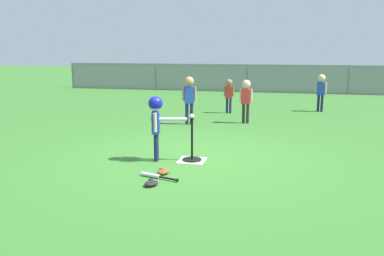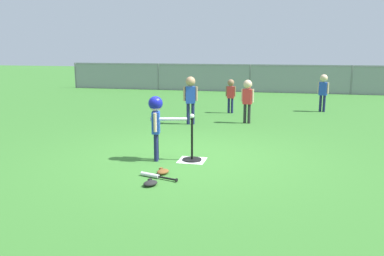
{
  "view_description": "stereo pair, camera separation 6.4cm",
  "coord_description": "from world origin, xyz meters",
  "px_view_note": "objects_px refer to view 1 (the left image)",
  "views": [
    {
      "loc": [
        1.42,
        -6.53,
        1.85
      ],
      "look_at": [
        0.02,
        -0.18,
        0.55
      ],
      "focal_mm": 37.85,
      "sensor_mm": 36.0,
      "label": 1
    },
    {
      "loc": [
        1.49,
        -6.51,
        1.85
      ],
      "look_at": [
        0.02,
        -0.18,
        0.55
      ],
      "focal_mm": 37.85,
      "sensor_mm": 36.0,
      "label": 2
    }
  ],
  "objects_px": {
    "batting_tee": "(192,154)",
    "spare_bat_silver": "(154,176)",
    "fielder_near_right": "(229,91)",
    "glove_by_plate": "(163,172)",
    "fielder_deep_right": "(246,95)",
    "batter_child": "(156,115)",
    "fielder_near_left": "(321,88)",
    "baseball_on_tee": "(192,116)",
    "glove_near_bats": "(151,183)",
    "fielder_deep_center": "(189,94)"
  },
  "relations": [
    {
      "from": "batting_tee",
      "to": "spare_bat_silver",
      "type": "xyz_separation_m",
      "value": [
        -0.33,
        -1.02,
        -0.09
      ]
    },
    {
      "from": "fielder_near_right",
      "to": "glove_by_plate",
      "type": "distance_m",
      "value": 5.88
    },
    {
      "from": "fielder_deep_right",
      "to": "spare_bat_silver",
      "type": "relative_size",
      "value": 1.77
    },
    {
      "from": "batting_tee",
      "to": "fielder_near_right",
      "type": "xyz_separation_m",
      "value": [
        -0.05,
        5.03,
        0.5
      ]
    },
    {
      "from": "batter_child",
      "to": "spare_bat_silver",
      "type": "bearing_deg",
      "value": -75.17
    },
    {
      "from": "fielder_near_left",
      "to": "fielder_deep_right",
      "type": "distance_m",
      "value": 3.04
    },
    {
      "from": "batting_tee",
      "to": "glove_by_plate",
      "type": "distance_m",
      "value": 0.85
    },
    {
      "from": "fielder_deep_right",
      "to": "fielder_near_right",
      "type": "bearing_deg",
      "value": 112.63
    },
    {
      "from": "batting_tee",
      "to": "baseball_on_tee",
      "type": "distance_m",
      "value": 0.63
    },
    {
      "from": "fielder_deep_right",
      "to": "glove_near_bats",
      "type": "xyz_separation_m",
      "value": [
        -0.83,
        -4.92,
        -0.65
      ]
    },
    {
      "from": "fielder_deep_center",
      "to": "batting_tee",
      "type": "bearing_deg",
      "value": -76.28
    },
    {
      "from": "fielder_near_right",
      "to": "fielder_deep_center",
      "type": "distance_m",
      "value": 2.04
    },
    {
      "from": "fielder_deep_center",
      "to": "spare_bat_silver",
      "type": "bearing_deg",
      "value": -84.07
    },
    {
      "from": "glove_by_plate",
      "to": "fielder_near_right",
      "type": "bearing_deg",
      "value": 87.91
    },
    {
      "from": "baseball_on_tee",
      "to": "spare_bat_silver",
      "type": "height_order",
      "value": "baseball_on_tee"
    },
    {
      "from": "fielder_deep_right",
      "to": "glove_near_bats",
      "type": "bearing_deg",
      "value": -99.6
    },
    {
      "from": "spare_bat_silver",
      "to": "batting_tee",
      "type": "bearing_deg",
      "value": 71.87
    },
    {
      "from": "fielder_deep_right",
      "to": "glove_by_plate",
      "type": "height_order",
      "value": "fielder_deep_right"
    },
    {
      "from": "fielder_near_right",
      "to": "fielder_deep_right",
      "type": "distance_m",
      "value": 1.58
    },
    {
      "from": "batter_child",
      "to": "spare_bat_silver",
      "type": "height_order",
      "value": "batter_child"
    },
    {
      "from": "batting_tee",
      "to": "fielder_deep_right",
      "type": "xyz_separation_m",
      "value": [
        0.56,
        3.57,
        0.57
      ]
    },
    {
      "from": "batting_tee",
      "to": "glove_near_bats",
      "type": "distance_m",
      "value": 1.38
    },
    {
      "from": "fielder_deep_right",
      "to": "glove_near_bats",
      "type": "distance_m",
      "value": 5.03
    },
    {
      "from": "batting_tee",
      "to": "glove_near_bats",
      "type": "relative_size",
      "value": 2.66
    },
    {
      "from": "batting_tee",
      "to": "baseball_on_tee",
      "type": "bearing_deg",
      "value": 0.0
    },
    {
      "from": "baseball_on_tee",
      "to": "fielder_near_right",
      "type": "distance_m",
      "value": 5.03
    },
    {
      "from": "fielder_deep_center",
      "to": "fielder_deep_right",
      "type": "relative_size",
      "value": 1.08
    },
    {
      "from": "fielder_deep_center",
      "to": "glove_by_plate",
      "type": "xyz_separation_m",
      "value": [
        0.5,
        -3.93,
        -0.71
      ]
    },
    {
      "from": "fielder_near_right",
      "to": "glove_by_plate",
      "type": "bearing_deg",
      "value": -92.09
    },
    {
      "from": "batter_child",
      "to": "glove_by_plate",
      "type": "relative_size",
      "value": 4.32
    },
    {
      "from": "baseball_on_tee",
      "to": "batter_child",
      "type": "height_order",
      "value": "batter_child"
    },
    {
      "from": "batter_child",
      "to": "fielder_deep_center",
      "type": "xyz_separation_m",
      "value": [
        -0.19,
        3.25,
        -0.02
      ]
    },
    {
      "from": "fielder_near_right",
      "to": "fielder_near_left",
      "type": "bearing_deg",
      "value": 18.45
    },
    {
      "from": "batting_tee",
      "to": "spare_bat_silver",
      "type": "bearing_deg",
      "value": -108.13
    },
    {
      "from": "fielder_near_left",
      "to": "fielder_deep_right",
      "type": "relative_size",
      "value": 1.01
    },
    {
      "from": "batting_tee",
      "to": "fielder_near_right",
      "type": "distance_m",
      "value": 5.06
    },
    {
      "from": "batter_child",
      "to": "spare_bat_silver",
      "type": "distance_m",
      "value": 1.18
    },
    {
      "from": "batter_child",
      "to": "fielder_deep_right",
      "type": "xyz_separation_m",
      "value": [
        1.13,
        3.7,
        -0.08
      ]
    },
    {
      "from": "batting_tee",
      "to": "spare_bat_silver",
      "type": "distance_m",
      "value": 1.07
    },
    {
      "from": "batter_child",
      "to": "fielder_near_left",
      "type": "bearing_deg",
      "value": 62.81
    },
    {
      "from": "batting_tee",
      "to": "fielder_deep_right",
      "type": "height_order",
      "value": "fielder_deep_right"
    },
    {
      "from": "fielder_deep_right",
      "to": "glove_near_bats",
      "type": "height_order",
      "value": "fielder_deep_right"
    },
    {
      "from": "baseball_on_tee",
      "to": "fielder_deep_center",
      "type": "xyz_separation_m",
      "value": [
        -0.76,
        3.12,
        -0.0
      ]
    },
    {
      "from": "baseball_on_tee",
      "to": "fielder_deep_center",
      "type": "height_order",
      "value": "fielder_deep_center"
    },
    {
      "from": "batter_child",
      "to": "glove_by_plate",
      "type": "xyz_separation_m",
      "value": [
        0.31,
        -0.68,
        -0.73
      ]
    },
    {
      "from": "batter_child",
      "to": "fielder_deep_center",
      "type": "height_order",
      "value": "fielder_deep_center"
    },
    {
      "from": "spare_bat_silver",
      "to": "glove_near_bats",
      "type": "bearing_deg",
      "value": -79.19
    },
    {
      "from": "fielder_deep_center",
      "to": "fielder_near_left",
      "type": "distance_m",
      "value": 4.3
    },
    {
      "from": "batting_tee",
      "to": "fielder_near_left",
      "type": "relative_size",
      "value": 0.66
    },
    {
      "from": "batting_tee",
      "to": "fielder_near_left",
      "type": "distance_m",
      "value": 6.43
    }
  ]
}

